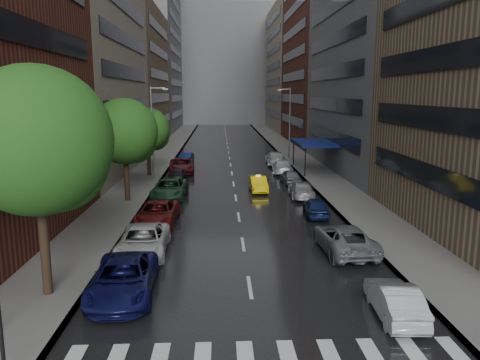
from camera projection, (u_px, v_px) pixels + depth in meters
name	position (u px, v px, depth m)	size (l,w,h in m)	color
ground	(257.00, 333.00, 16.84)	(220.00, 220.00, 0.00)	gray
road	(229.00, 154.00, 65.95)	(14.00, 140.00, 0.01)	black
sidewalk_left	(165.00, 154.00, 65.55)	(4.00, 140.00, 0.15)	gray
sidewalk_right	(292.00, 153.00, 66.32)	(4.00, 140.00, 0.15)	gray
buildings_left	(129.00, 43.00, 71.00)	(8.00, 108.00, 38.00)	maroon
buildings_right	(327.00, 49.00, 70.41)	(8.05, 109.10, 36.00)	#937A5B
building_far	(224.00, 66.00, 129.79)	(40.00, 14.00, 32.00)	slate
tree_near	(36.00, 141.00, 18.63)	(6.06, 6.06, 9.66)	#382619
tree_mid	(125.00, 132.00, 36.02)	(5.11, 5.11, 8.14)	#382619
tree_far	(148.00, 129.00, 47.58)	(4.44, 4.44, 7.08)	#382619
taxi	(258.00, 184.00, 40.91)	(1.39, 3.98, 1.31)	yellow
parked_cars_left	(166.00, 197.00, 35.44)	(3.01, 42.58, 1.59)	#0F1047
parked_cars_right	(299.00, 187.00, 39.31)	(2.78, 43.71, 1.59)	silver
street_lamp_left	(153.00, 131.00, 45.08)	(1.74, 0.22, 9.00)	gray
street_lamp_right	(289.00, 121.00, 60.47)	(1.74, 0.22, 9.00)	gray
awning	(314.00, 143.00, 51.03)	(4.00, 8.00, 3.12)	navy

